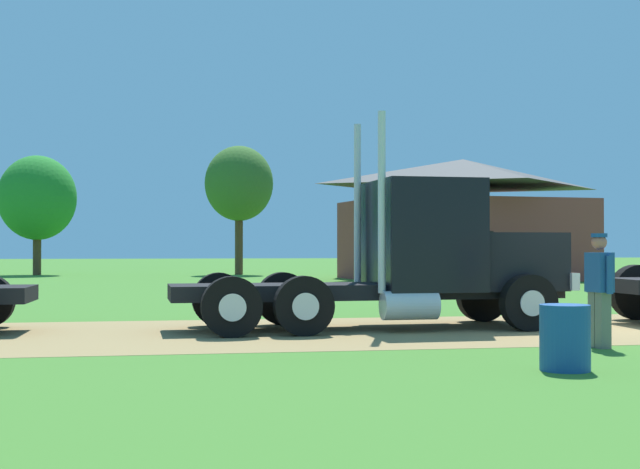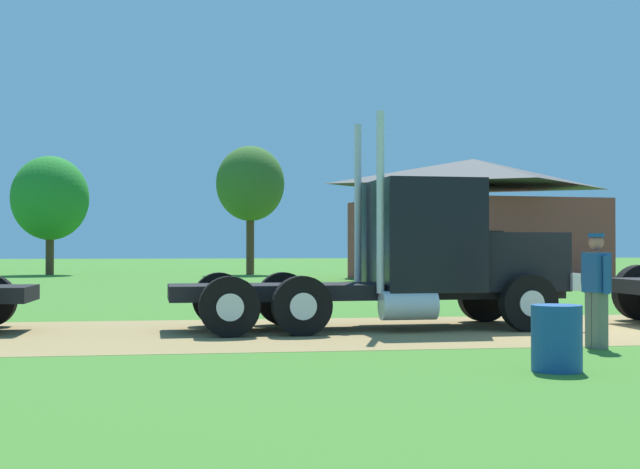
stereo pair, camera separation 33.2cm
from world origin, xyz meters
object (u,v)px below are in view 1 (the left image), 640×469
at_px(steel_barrel, 565,338).
at_px(shed_building, 463,221).
at_px(visitor_walking_mid, 599,286).
at_px(truck_foreground_white, 422,259).
at_px(visitor_far_side, 399,270).

relative_size(steel_barrel, shed_building, 0.07).
distance_m(visitor_walking_mid, steel_barrel, 2.80).
relative_size(truck_foreground_white, visitor_walking_mid, 4.32).
bearing_deg(steel_barrel, truck_foreground_white, 90.72).
bearing_deg(shed_building, visitor_far_side, -113.58).
height_order(visitor_walking_mid, shed_building, shed_building).
height_order(visitor_walking_mid, steel_barrel, visitor_walking_mid).
xyz_separation_m(visitor_walking_mid, visitor_far_side, (-0.74, 8.94, 0.01)).
xyz_separation_m(visitor_far_side, shed_building, (8.07, 18.49, 1.76)).
distance_m(truck_foreground_white, steel_barrel, 6.05).
bearing_deg(shed_building, steel_barrel, -106.78).
xyz_separation_m(visitor_far_side, steel_barrel, (-0.87, -11.16, -0.55)).
bearing_deg(steel_barrel, visitor_far_side, 85.55).
bearing_deg(shed_building, truck_foreground_white, -110.85).
xyz_separation_m(steel_barrel, shed_building, (8.94, 29.65, 2.31)).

